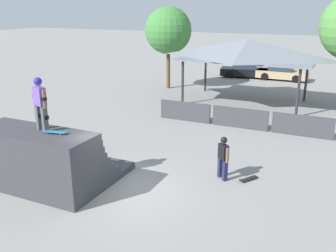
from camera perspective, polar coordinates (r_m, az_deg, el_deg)
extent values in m
plane|color=gray|center=(13.07, -6.53, -9.77)|extent=(160.00, 160.00, 0.00)
cube|color=#38383D|center=(14.53, -16.30, -6.92)|extent=(4.37, 3.69, 0.26)
cube|color=#38383D|center=(14.09, -17.73, -6.69)|extent=(4.37, 2.68, 0.26)
cube|color=#38383D|center=(13.87, -18.35, -5.97)|extent=(4.37, 2.31, 0.26)
cube|color=#38383D|center=(13.69, -18.80, -5.15)|extent=(4.37, 2.06, 0.26)
cube|color=#38383D|center=(13.53, -19.17, -4.26)|extent=(4.37, 1.88, 0.26)
cube|color=#38383D|center=(13.40, -19.47, -3.31)|extent=(4.37, 1.75, 0.26)
cube|color=#38383D|center=(13.28, -19.71, -2.32)|extent=(4.37, 1.67, 0.26)
cube|color=#38383D|center=(13.19, -19.90, -1.28)|extent=(4.37, 1.62, 0.26)
cylinder|color=silver|center=(13.69, -17.64, 0.06)|extent=(4.28, 0.07, 0.07)
cube|color=#4C4C51|center=(12.85, -18.28, 1.02)|extent=(0.20, 0.20, 0.86)
cube|color=black|center=(12.85, -18.18, 1.27)|extent=(0.23, 0.20, 0.12)
cube|color=#4C4C51|center=(13.17, -19.09, 1.33)|extent=(0.20, 0.20, 0.86)
cube|color=black|center=(13.17, -18.99, 1.58)|extent=(0.23, 0.20, 0.12)
cube|color=#6B4CB7|center=(12.83, -19.01, 4.31)|extent=(0.51, 0.36, 0.61)
cylinder|color=brown|center=(12.59, -18.34, 3.91)|extent=(0.14, 0.14, 0.61)
cylinder|color=black|center=(12.59, -18.35, 3.97)|extent=(0.21, 0.21, 0.09)
cylinder|color=brown|center=(13.09, -19.61, 4.28)|extent=(0.14, 0.14, 0.61)
cylinder|color=black|center=(13.09, -19.61, 4.33)|extent=(0.21, 0.21, 0.09)
sphere|color=brown|center=(12.74, -19.21, 6.31)|extent=(0.24, 0.24, 0.24)
sphere|color=#232399|center=(12.74, -19.23, 6.44)|extent=(0.26, 0.26, 0.26)
cylinder|color=red|center=(12.58, -15.75, -1.01)|extent=(0.06, 0.04, 0.05)
cylinder|color=red|center=(12.47, -16.07, -1.21)|extent=(0.06, 0.04, 0.05)
cylinder|color=red|center=(12.83, -17.63, -0.82)|extent=(0.06, 0.04, 0.05)
cylinder|color=red|center=(12.72, -17.96, -1.01)|extent=(0.06, 0.04, 0.05)
cube|color=teal|center=(12.64, -16.87, -0.87)|extent=(0.81, 0.34, 0.02)
cube|color=teal|center=(12.45, -15.46, -0.93)|extent=(0.13, 0.21, 0.02)
cube|color=#1E2347|center=(13.96, 7.95, -6.21)|extent=(0.21, 0.21, 0.78)
cube|color=#1E2347|center=(13.69, 8.68, -6.73)|extent=(0.21, 0.21, 0.78)
cube|color=black|center=(13.57, 8.44, -3.90)|extent=(0.46, 0.44, 0.55)
cylinder|color=brown|center=(13.79, 7.86, -3.71)|extent=(0.15, 0.15, 0.55)
cylinder|color=brown|center=(13.38, 9.01, -4.46)|extent=(0.15, 0.15, 0.55)
sphere|color=brown|center=(13.42, 8.51, -2.25)|extent=(0.21, 0.21, 0.21)
sphere|color=black|center=(13.41, 8.52, -2.14)|extent=(0.24, 0.24, 0.24)
cylinder|color=blue|center=(13.83, 11.70, -8.32)|extent=(0.05, 0.06, 0.05)
cylinder|color=blue|center=(13.92, 11.29, -8.12)|extent=(0.05, 0.06, 0.05)
cylinder|color=blue|center=(14.15, 13.12, -7.80)|extent=(0.05, 0.06, 0.05)
cylinder|color=blue|center=(14.23, 12.71, -7.61)|extent=(0.05, 0.06, 0.05)
cube|color=black|center=(14.02, 12.22, -7.84)|extent=(0.58, 0.77, 0.02)
cube|color=black|center=(13.77, 11.15, -8.15)|extent=(0.22, 0.19, 0.02)
cube|color=#3D3D42|center=(20.59, 2.61, 2.24)|extent=(2.89, 0.12, 1.05)
cube|color=#3D3D42|center=(19.67, 10.91, 1.19)|extent=(2.89, 0.12, 1.05)
cube|color=#3D3D42|center=(19.21, 19.79, 0.04)|extent=(2.89, 0.12, 1.05)
cylinder|color=#2D2D33|center=(24.00, 2.24, 6.62)|extent=(0.16, 0.16, 2.80)
cylinder|color=#2D2D33|center=(22.29, 19.22, 4.78)|extent=(0.16, 0.16, 2.80)
cylinder|color=#2D2D33|center=(27.97, 5.73, 8.13)|extent=(0.16, 0.16, 2.80)
cylinder|color=#2D2D33|center=(26.51, 20.32, 6.59)|extent=(0.16, 0.16, 2.80)
cube|color=slate|center=(24.72, 11.94, 9.98)|extent=(8.29, 5.08, 0.10)
pyramid|color=slate|center=(24.65, 12.04, 11.49)|extent=(8.13, 4.98, 1.21)
cylinder|color=brown|center=(28.90, 0.04, 8.82)|extent=(0.28, 0.28, 3.10)
sphere|color=#3D7F38|center=(28.60, 0.04, 14.37)|extent=(3.48, 3.48, 3.48)
cube|color=black|center=(34.39, 11.74, 8.09)|extent=(4.61, 2.52, 0.62)
cube|color=#283342|center=(34.31, 11.60, 8.99)|extent=(2.26, 1.82, 0.46)
cube|color=black|center=(34.28, 11.62, 9.36)|extent=(2.16, 1.76, 0.04)
cylinder|color=black|center=(35.17, 13.97, 7.87)|extent=(0.67, 0.32, 0.64)
cylinder|color=black|center=(33.60, 13.92, 7.43)|extent=(0.67, 0.32, 0.64)
cylinder|color=black|center=(35.28, 9.62, 8.17)|extent=(0.67, 0.32, 0.64)
cylinder|color=black|center=(33.72, 9.37, 7.75)|extent=(0.67, 0.32, 0.64)
cube|color=tan|center=(33.81, 16.98, 7.53)|extent=(4.26, 1.74, 0.62)
cube|color=#283342|center=(33.74, 16.88, 8.45)|extent=(1.99, 1.42, 0.46)
cube|color=tan|center=(33.71, 16.91, 8.83)|extent=(1.90, 1.38, 0.04)
cylinder|color=black|center=(34.36, 19.30, 7.18)|extent=(0.65, 0.22, 0.64)
cylinder|color=black|center=(32.93, 18.93, 6.80)|extent=(0.65, 0.22, 0.64)
cylinder|color=black|center=(34.78, 15.08, 7.68)|extent=(0.65, 0.22, 0.64)
cylinder|color=black|center=(33.37, 14.54, 7.32)|extent=(0.65, 0.22, 0.64)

